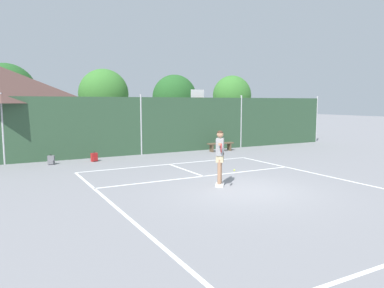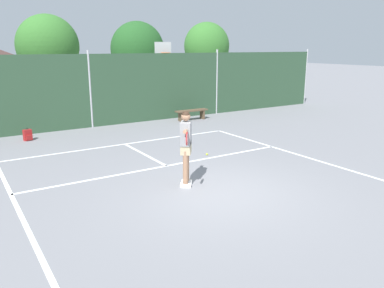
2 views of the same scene
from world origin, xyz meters
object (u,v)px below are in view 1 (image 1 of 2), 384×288
tennis_player (220,153)px  courtside_bench (221,145)px  tennis_ball (234,170)px  backpack_grey (51,160)px  backpack_red (94,157)px  basketball_hoop (197,110)px

tennis_player → courtside_bench: 8.76m
tennis_ball → courtside_bench: 6.01m
backpack_grey → backpack_red: size_ratio=1.00×
backpack_grey → courtside_bench: size_ratio=0.29×
basketball_hoop → backpack_red: size_ratio=7.67×
tennis_ball → basketball_hoop: bearing=71.0°
backpack_grey → backpack_red: 1.91m
tennis_ball → courtside_bench: size_ratio=0.04×
basketball_hoop → backpack_grey: 9.60m
tennis_player → tennis_ball: (1.99, 1.99, -1.08)m
backpack_red → tennis_player: bearing=-71.4°
backpack_red → courtside_bench: courtside_bench is taller
basketball_hoop → tennis_player: size_ratio=1.91×
courtside_bench → tennis_player: bearing=-123.3°
basketball_hoop → tennis_ball: basketball_hoop is taller
basketball_hoop → courtside_bench: basketball_hoop is taller
tennis_ball → backpack_grey: backpack_grey is taller
basketball_hoop → tennis_player: basketball_hoop is taller
tennis_ball → tennis_player: bearing=-135.1°
tennis_ball → courtside_bench: (2.80, 5.31, 0.33)m
tennis_player → courtside_bench: tennis_player is taller
basketball_hoop → tennis_player: (-4.68, -9.81, -1.20)m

